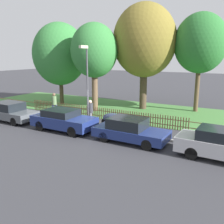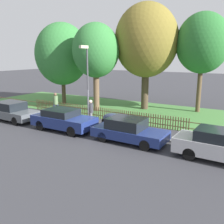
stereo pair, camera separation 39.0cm
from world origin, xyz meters
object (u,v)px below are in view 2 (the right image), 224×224
object	(u,v)px
pedestrian_near_fence	(91,111)
street_lamp	(87,76)
pedestrian_by_lamp	(56,103)
parked_car_red_compact	(224,146)
parked_car_black_saloon	(63,119)
parked_car_silver_hatchback	(12,111)
tree_behind_motorcycle	(96,51)
parked_car_navy_estate	(129,130)
tree_nearest_kerb	(62,54)
tree_far_left	(203,43)
tree_mid_park	(146,41)
covered_motorcycle	(114,119)

from	to	relation	value
pedestrian_near_fence	street_lamp	bearing A→B (deg)	134.72
pedestrian_near_fence	pedestrian_by_lamp	distance (m)	4.25
parked_car_red_compact	parked_car_black_saloon	bearing A→B (deg)	-178.09
parked_car_silver_hatchback	tree_behind_motorcycle	size ratio (longest dim) A/B	0.57
parked_car_navy_estate	tree_behind_motorcycle	xyz separation A→B (m)	(-6.21, 5.91, 4.50)
parked_car_black_saloon	parked_car_red_compact	distance (m)	9.74
pedestrian_near_fence	tree_nearest_kerb	bearing A→B (deg)	24.92
pedestrian_by_lamp	street_lamp	world-z (taller)	street_lamp
parked_car_navy_estate	street_lamp	bearing A→B (deg)	159.16
parked_car_silver_hatchback	tree_nearest_kerb	world-z (taller)	tree_nearest_kerb
parked_car_navy_estate	parked_car_black_saloon	bearing A→B (deg)	-177.51
parked_car_black_saloon	tree_far_left	xyz separation A→B (m)	(6.38, 10.16, 5.06)
parked_car_black_saloon	tree_mid_park	xyz separation A→B (m)	(1.88, 8.95, 5.32)
tree_nearest_kerb	tree_mid_park	size ratio (longest dim) A/B	0.86
covered_motorcycle	tree_behind_motorcycle	distance (m)	7.24
parked_car_black_saloon	street_lamp	world-z (taller)	street_lamp
parked_car_silver_hatchback	tree_mid_park	bearing A→B (deg)	53.50
parked_car_red_compact	pedestrian_near_fence	world-z (taller)	pedestrian_near_fence
parked_car_navy_estate	tree_mid_park	world-z (taller)	tree_mid_park
parked_car_navy_estate	tree_far_left	size ratio (longest dim) A/B	0.51
street_lamp	tree_nearest_kerb	bearing A→B (deg)	142.08
tree_mid_park	tree_nearest_kerb	bearing A→B (deg)	-167.06
parked_car_black_saloon	tree_behind_motorcycle	bearing A→B (deg)	103.35
tree_nearest_kerb	tree_behind_motorcycle	xyz separation A→B (m)	(4.70, -1.04, 0.26)
parked_car_silver_hatchback	parked_car_navy_estate	bearing A→B (deg)	2.30
parked_car_black_saloon	tree_mid_park	bearing A→B (deg)	77.68
tree_behind_motorcycle	pedestrian_near_fence	size ratio (longest dim) A/B	4.23
tree_nearest_kerb	tree_far_left	distance (m)	12.96
covered_motorcycle	tree_far_left	size ratio (longest dim) A/B	0.23
tree_nearest_kerb	tree_behind_motorcycle	size ratio (longest dim) A/B	1.05
tree_mid_park	street_lamp	bearing A→B (deg)	-99.42
tree_far_left	pedestrian_by_lamp	size ratio (longest dim) A/B	4.47
tree_behind_motorcycle	pedestrian_near_fence	xyz separation A→B (m)	(2.26, -4.03, -4.18)
parked_car_navy_estate	tree_far_left	distance (m)	11.35
tree_far_left	covered_motorcycle	bearing A→B (deg)	-115.38
pedestrian_near_fence	parked_car_navy_estate	bearing A→B (deg)	-144.43
parked_car_black_saloon	tree_nearest_kerb	size ratio (longest dim) A/B	0.54
parked_car_silver_hatchback	pedestrian_near_fence	xyz separation A→B (m)	(5.82, 2.08, 0.30)
parked_car_red_compact	pedestrian_near_fence	xyz separation A→B (m)	(-8.97, 2.01, 0.26)
parked_car_black_saloon	street_lamp	size ratio (longest dim) A/B	0.78
tree_nearest_kerb	tree_behind_motorcycle	bearing A→B (deg)	-12.47
pedestrian_by_lamp	parked_car_navy_estate	bearing A→B (deg)	105.21
parked_car_silver_hatchback	pedestrian_by_lamp	bearing A→B (deg)	61.69
parked_car_black_saloon	pedestrian_by_lamp	bearing A→B (deg)	138.81
parked_car_black_saloon	tree_behind_motorcycle	distance (m)	7.67
parked_car_navy_estate	tree_far_left	world-z (taller)	tree_far_left
covered_motorcycle	parked_car_black_saloon	bearing A→B (deg)	-142.09
tree_behind_motorcycle	tree_nearest_kerb	bearing A→B (deg)	167.53
pedestrian_by_lamp	tree_behind_motorcycle	bearing A→B (deg)	-177.04
parked_car_red_compact	tree_nearest_kerb	size ratio (longest dim) A/B	0.59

